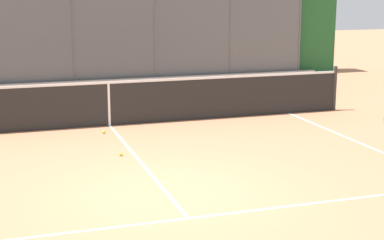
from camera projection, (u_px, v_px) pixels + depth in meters
The scene contains 6 objects.
ground_plane at pixel (166, 193), 8.63m from camera, with size 60.00×60.00×0.00m, color #B27551.
court_line_markings at pixel (196, 227), 7.35m from camera, with size 8.61×10.26×0.01m.
fence_backdrop at pixel (71, 37), 18.63m from camera, with size 18.24×1.37×3.08m.
tennis_net at pixel (109, 103), 12.78m from camera, with size 11.07×0.09×1.07m.
tennis_ball_near_net at pixel (104, 132), 12.17m from camera, with size 0.07×0.07×0.07m, color #C1D138.
tennis_ball_by_sideline at pixel (121, 154), 10.52m from camera, with size 0.07×0.07×0.07m, color #C1D138.
Camera 1 is at (2.17, 7.92, 2.87)m, focal length 55.96 mm.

